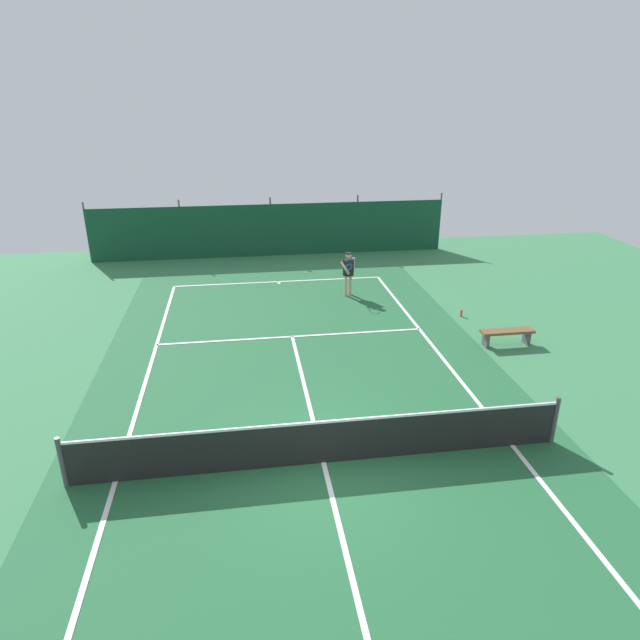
% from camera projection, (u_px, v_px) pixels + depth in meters
% --- Properties ---
extents(ground_plane, '(36.00, 36.00, 0.00)m').
position_uv_depth(ground_plane, '(323.00, 463.00, 11.29)').
color(ground_plane, '#387A4C').
extents(court_surface, '(11.02, 26.60, 0.01)m').
position_uv_depth(court_surface, '(323.00, 462.00, 11.28)').
color(court_surface, '#236038').
rests_on(court_surface, ground).
extents(tennis_net, '(10.12, 0.10, 1.10)m').
position_uv_depth(tennis_net, '(323.00, 442.00, 11.09)').
color(tennis_net, black).
rests_on(tennis_net, ground).
extents(back_fence, '(16.30, 0.98, 2.70)m').
position_uv_depth(back_fence, '(271.00, 239.00, 26.04)').
color(back_fence, '#14472D').
rests_on(back_fence, ground).
extents(tennis_player, '(0.57, 0.83, 1.64)m').
position_uv_depth(tennis_player, '(348.00, 271.00, 20.36)').
color(tennis_player, '#D8AD8C').
rests_on(tennis_player, ground).
extents(tennis_ball_near_player, '(0.07, 0.07, 0.07)m').
position_uv_depth(tennis_ball_near_player, '(305.00, 273.00, 23.15)').
color(tennis_ball_near_player, '#CCDB33').
rests_on(tennis_ball_near_player, ground).
extents(parked_car, '(2.36, 4.37, 1.68)m').
position_uv_depth(parked_car, '(278.00, 226.00, 27.85)').
color(parked_car, silver).
rests_on(parked_car, ground).
extents(courtside_bench, '(1.60, 0.40, 0.49)m').
position_uv_depth(courtside_bench, '(507.00, 334.00, 16.45)').
color(courtside_bench, brown).
rests_on(courtside_bench, ground).
extents(water_bottle, '(0.08, 0.08, 0.24)m').
position_uv_depth(water_bottle, '(461.00, 313.00, 18.69)').
color(water_bottle, '#D84C38').
rests_on(water_bottle, ground).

